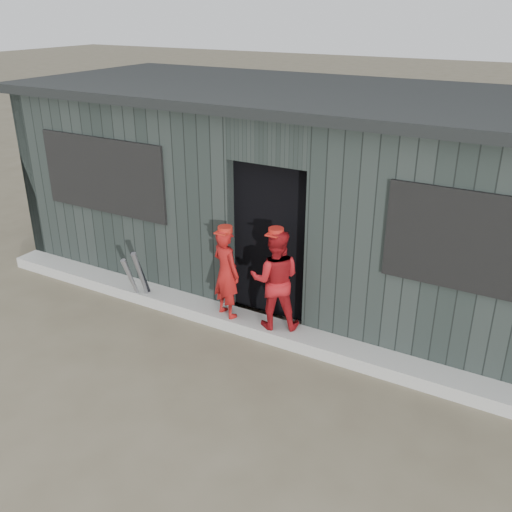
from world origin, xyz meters
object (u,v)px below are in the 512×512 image
Objects in this scene: bat_mid at (142,278)px; player_red_right at (275,279)px; bat_left at (132,281)px; player_grey_back at (297,275)px; player_red_left at (226,273)px; bat_right at (143,277)px; dugout at (319,192)px.

player_red_right is at bearing 6.04° from bat_mid.
bat_left is 2.13m from player_grey_back.
bat_left is at bearing 26.83° from player_red_left.
bat_right is at bearing 37.27° from player_grey_back.
player_red_right is at bearing 104.33° from player_grey_back.
player_red_right is at bearing -154.76° from player_red_left.
bat_left is 1.39m from player_red_left.
player_red_right is 0.14× the size of dugout.
player_red_right reaches higher than player_red_left.
bat_left is 0.15m from bat_mid.
bat_mid is at bearing 38.87° from player_grey_back.
bat_right is at bearing 115.00° from bat_mid.
player_red_left is at bearing 3.78° from bat_right.
bat_right is at bearing 38.45° from bat_left.
player_red_right is (1.95, 0.23, 0.40)m from bat_left.
bat_right is (-0.02, 0.05, -0.01)m from bat_mid.
player_grey_back reaches higher than bat_left.
dugout is at bearing 49.43° from bat_mid.
bat_mid is 0.10× the size of dugout.
bat_mid reaches higher than bat_left.
bat_left is 0.88× the size of bat_right.
bat_mid is at bearing 15.74° from bat_left.
player_red_left reaches higher than player_grey_back.
player_grey_back is (1.88, 0.63, 0.21)m from bat_right.
player_red_left is 0.86m from player_grey_back.
player_red_left is at bearing 7.23° from bat_left.
dugout is at bearing -83.23° from player_red_left.
dugout is (1.72, 1.89, 0.94)m from bat_left.
bat_left is at bearing -17.57° from player_red_right.
dugout is at bearing -106.47° from player_red_right.
player_grey_back is (1.99, 0.72, 0.25)m from bat_left.
bat_right is at bearing -19.89° from player_red_right.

